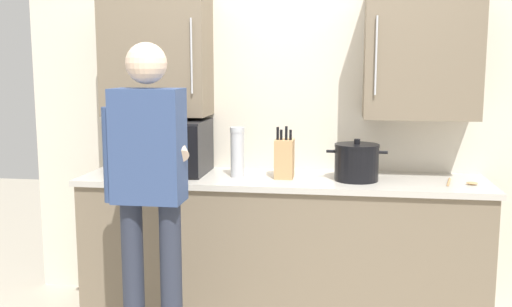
{
  "coord_description": "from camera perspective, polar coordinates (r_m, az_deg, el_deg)",
  "views": [
    {
      "loc": [
        0.37,
        -2.65,
        1.58
      ],
      "look_at": [
        -0.15,
        0.79,
        1.05
      ],
      "focal_mm": 41.18,
      "sensor_mm": 36.0,
      "label": 1
    }
  ],
  "objects": [
    {
      "name": "person_figure",
      "position": [
        2.96,
        -10.35,
        -2.55
      ],
      "size": [
        0.44,
        0.59,
        1.68
      ],
      "color": "#282D3D",
      "rests_on": "ground_plane"
    },
    {
      "name": "knife_block",
      "position": [
        3.54,
        2.77,
        -0.46
      ],
      "size": [
        0.11,
        0.15,
        0.32
      ],
      "color": "tan",
      "rests_on": "counter_unit"
    },
    {
      "name": "microwave_oven",
      "position": [
        3.74,
        -9.31,
        0.66
      ],
      "size": [
        0.55,
        0.43,
        0.33
      ],
      "color": "black",
      "rests_on": "counter_unit"
    },
    {
      "name": "counter_unit",
      "position": [
        3.69,
        2.45,
        -9.2
      ],
      "size": [
        2.46,
        0.61,
        0.9
      ],
      "color": "#756651",
      "rests_on": "ground_plane"
    },
    {
      "name": "back_wall_tiled",
      "position": [
        3.8,
        3.01,
        5.66
      ],
      "size": [
        3.5,
        0.44,
        2.59
      ],
      "color": "beige",
      "rests_on": "ground_plane"
    },
    {
      "name": "wooden_spoon",
      "position": [
        3.56,
        19.33,
        -2.68
      ],
      "size": [
        0.19,
        0.19,
        0.02
      ],
      "color": "tan",
      "rests_on": "counter_unit"
    },
    {
      "name": "stock_pot",
      "position": [
        3.51,
        9.74,
        -0.84
      ],
      "size": [
        0.36,
        0.26,
        0.25
      ],
      "color": "black",
      "rests_on": "counter_unit"
    },
    {
      "name": "thermos_flask",
      "position": [
        3.56,
        -1.81,
        0.16
      ],
      "size": [
        0.09,
        0.09,
        0.3
      ],
      "color": "#B7BABF",
      "rests_on": "counter_unit"
    }
  ]
}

